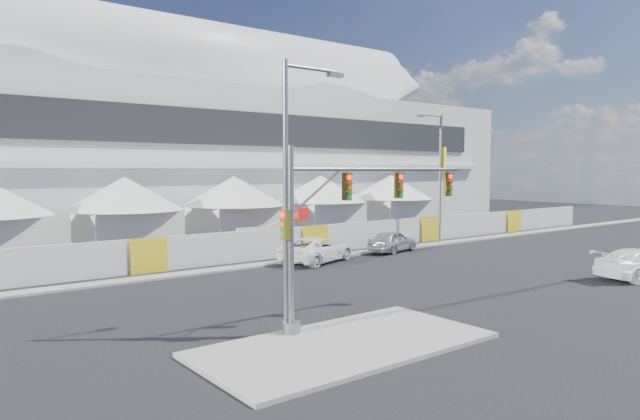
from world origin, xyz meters
TOP-DOWN VIEW (x-y plane):
  - ground at (0.00, 0.00)m, footprint 160.00×160.00m
  - median_island at (-6.00, -3.00)m, footprint 10.00×5.00m
  - far_curb at (20.00, 12.50)m, footprint 80.00×1.20m
  - stadium at (8.71, 41.50)m, footprint 80.00×24.80m
  - tent_row at (0.50, 24.00)m, footprint 53.40×8.40m
  - hoarding_fence at (6.00, 14.50)m, footprint 70.00×0.25m
  - scaffold_tower at (46.00, 36.00)m, footprint 4.40×4.40m
  - sedan_silver at (11.04, 11.80)m, footprint 2.95×4.90m
  - pickup_curb at (3.93, 11.50)m, footprint 4.55×6.40m
  - lot_car_b at (22.63, 16.77)m, footprint 2.85×4.49m
  - traffic_mast at (-4.68, -1.00)m, footprint 9.35×0.64m
  - streetlight_median at (-6.62, -0.80)m, footprint 2.64×0.27m
  - streetlight_curb at (16.76, 12.50)m, footprint 3.06×0.69m
  - boom_lift at (2.34, 16.70)m, footprint 6.41×1.98m

SIDE VIEW (x-z plane):
  - ground at x=0.00m, z-range 0.00..0.00m
  - far_curb at x=20.00m, z-range 0.00..0.12m
  - median_island at x=-6.00m, z-range 0.00..0.15m
  - lot_car_b at x=22.63m, z-range 0.00..1.43m
  - sedan_silver at x=11.04m, z-range 0.00..1.56m
  - pickup_curb at x=3.93m, z-range 0.00..1.62m
  - boom_lift at x=2.34m, z-range -0.74..2.45m
  - hoarding_fence at x=6.00m, z-range 0.00..2.00m
  - tent_row at x=0.50m, z-range 0.45..5.85m
  - traffic_mast at x=-4.68m, z-range 0.58..7.17m
  - streetlight_median at x=-6.62m, z-range 0.86..10.40m
  - streetlight_curb at x=16.76m, z-range 0.82..11.16m
  - scaffold_tower at x=46.00m, z-range 0.00..12.00m
  - stadium at x=8.71m, z-range -1.54..20.44m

